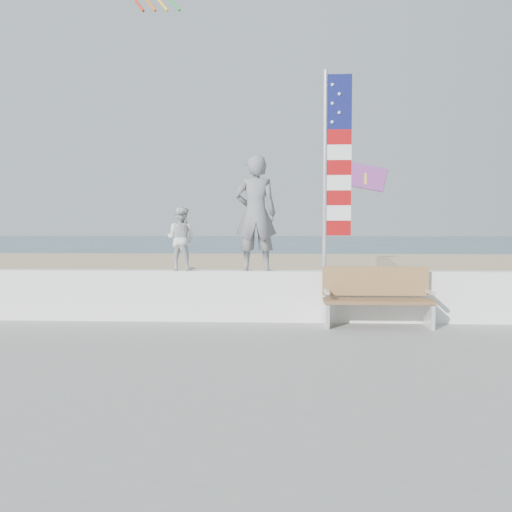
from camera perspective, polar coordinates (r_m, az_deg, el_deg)
The scene contains 9 objects.
ground at distance 7.84m, azimuth -2.12°, elevation -10.60°, with size 220.00×220.00×0.00m, color #2D4B5B.
sand at distance 16.70m, azimuth 0.49°, elevation -3.20°, with size 90.00×40.00×0.08m, color tan.
boardwalk at distance 4.03m, azimuth -7.31°, elevation -22.17°, with size 50.00×12.40×0.10m, color gray.
seawall at distance 9.69m, azimuth -1.13°, elevation -4.19°, with size 30.00×0.35×0.90m, color white.
adult at distance 9.61m, azimuth -0.05°, elevation 4.51°, with size 0.74×0.49×2.03m, color slate.
child at distance 9.76m, azimuth -7.91°, elevation 1.82°, with size 0.55×0.43×1.13m, color silver.
bench at distance 9.35m, azimuth 12.60°, elevation -4.16°, with size 1.80×0.57×1.00m.
flag at distance 9.70m, azimuth 8.03°, elevation 9.78°, with size 0.50×0.08×3.50m.
parafoil_kite at distance 12.94m, azimuth 11.51°, elevation 8.12°, with size 1.07×0.46×0.71m.
Camera 1 is at (0.65, -7.59, 1.84)m, focal length 38.00 mm.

